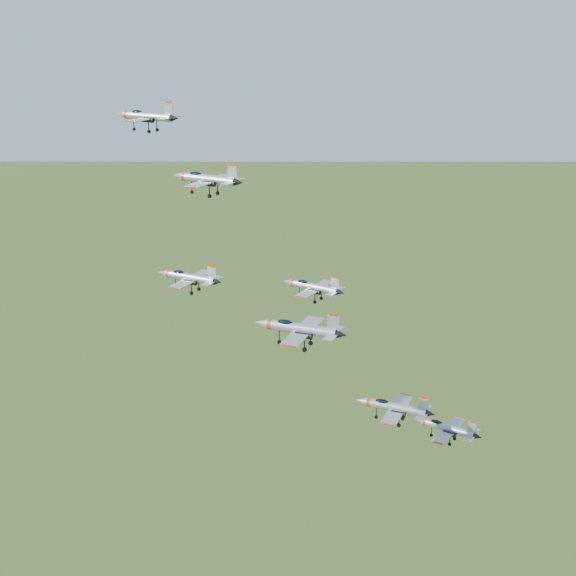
% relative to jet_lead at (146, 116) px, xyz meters
% --- Properties ---
extents(jet_lead, '(12.80, 10.74, 3.43)m').
position_rel_jet_lead_xyz_m(jet_lead, '(0.00, 0.00, 0.00)').
color(jet_lead, '#9CA0A8').
extents(jet_left_high, '(12.58, 10.55, 3.37)m').
position_rel_jet_lead_xyz_m(jet_left_high, '(16.15, -13.11, -7.12)').
color(jet_left_high, '#9CA0A8').
extents(jet_right_high, '(10.44, 8.74, 2.80)m').
position_rel_jet_lead_xyz_m(jet_right_high, '(19.08, -27.30, -17.92)').
color(jet_right_high, '#9CA0A8').
extents(jet_left_low, '(11.14, 9.44, 3.01)m').
position_rel_jet_lead_xyz_m(jet_left_low, '(31.41, -7.77, -24.55)').
color(jet_left_low, '#9CA0A8').
extents(jet_right_low, '(13.24, 10.95, 3.54)m').
position_rel_jet_lead_xyz_m(jet_right_low, '(35.17, -27.90, -23.37)').
color(jet_right_low, '#9CA0A8').
extents(jet_trail, '(12.79, 10.61, 3.42)m').
position_rel_jet_lead_xyz_m(jet_trail, '(46.00, -12.44, -41.21)').
color(jet_trail, '#9CA0A8').
extents(jet_extra, '(11.63, 9.87, 3.16)m').
position_rel_jet_lead_xyz_m(jet_extra, '(53.63, -5.00, -47.56)').
color(jet_extra, '#9CA0A8').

